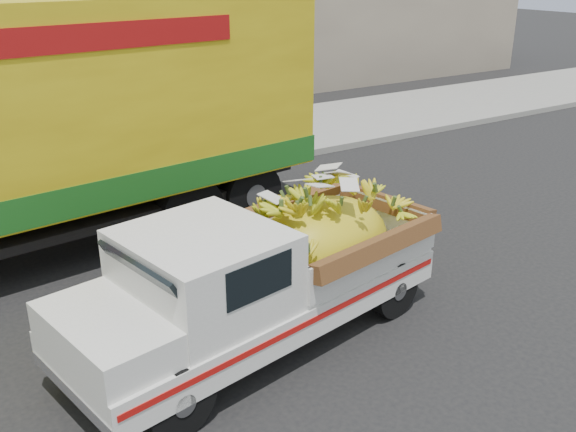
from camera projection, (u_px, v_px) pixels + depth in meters
ground at (139, 406)px, 6.60m from camera, size 100.00×100.00×0.00m
curb at (10, 207)px, 11.71m from camera, size 60.00×0.25×0.15m
pickup_truck at (279, 266)px, 7.64m from camera, size 4.89×2.51×1.63m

